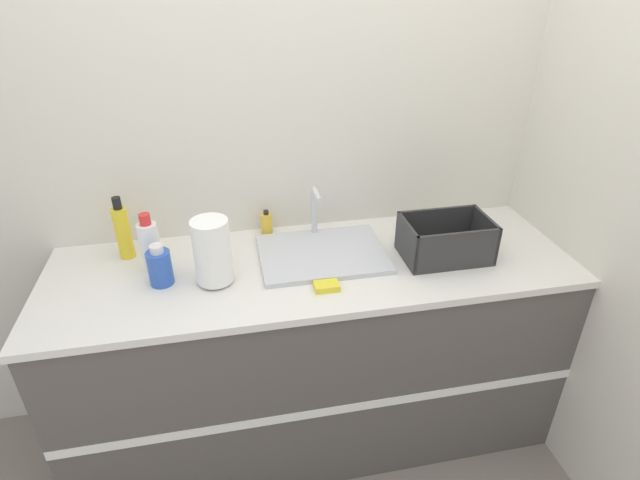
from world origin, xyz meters
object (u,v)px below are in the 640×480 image
(paper_towel_roll, at_px, (212,252))
(bottle_blue, at_px, (160,267))
(sink, at_px, (322,252))
(bottle_yellow, at_px, (123,231))
(dish_rack, at_px, (445,243))
(soap_dispenser, at_px, (267,224))
(bottle_white_spray, at_px, (150,245))

(paper_towel_roll, bearing_deg, bottle_blue, 171.07)
(sink, distance_m, bottle_yellow, 0.79)
(bottle_yellow, bearing_deg, bottle_blue, -56.13)
(bottle_blue, bearing_deg, dish_rack, -1.39)
(paper_towel_roll, bearing_deg, dish_rack, 0.24)
(sink, height_order, bottle_blue, sink)
(sink, distance_m, bottle_blue, 0.63)
(soap_dispenser, bearing_deg, bottle_yellow, -172.52)
(sink, relative_size, bottle_yellow, 1.93)
(bottle_blue, distance_m, soap_dispenser, 0.52)
(sink, bearing_deg, bottle_blue, -172.72)
(dish_rack, bearing_deg, sink, 167.54)
(sink, xyz_separation_m, bottle_blue, (-0.62, -0.08, 0.05))
(dish_rack, distance_m, bottle_white_spray, 1.15)
(bottle_white_spray, bearing_deg, bottle_blue, -70.22)
(paper_towel_roll, distance_m, soap_dispenser, 0.41)
(bottle_blue, height_order, soap_dispenser, bottle_blue)
(bottle_yellow, relative_size, bottle_blue, 1.62)
(bottle_white_spray, bearing_deg, dish_rack, -6.93)
(paper_towel_roll, distance_m, bottle_white_spray, 0.27)
(paper_towel_roll, distance_m, bottle_yellow, 0.43)
(bottle_white_spray, bearing_deg, bottle_yellow, 134.53)
(soap_dispenser, bearing_deg, bottle_blue, -144.65)
(sink, relative_size, bottle_white_spray, 2.15)
(bottle_yellow, bearing_deg, sink, -10.61)
(dish_rack, xyz_separation_m, bottle_white_spray, (-1.14, 0.14, 0.04))
(sink, distance_m, bottle_white_spray, 0.67)
(sink, distance_m, paper_towel_roll, 0.45)
(sink, bearing_deg, paper_towel_roll, -165.55)
(dish_rack, bearing_deg, bottle_yellow, 168.68)
(bottle_yellow, bearing_deg, bottle_white_spray, -45.47)
(sink, height_order, bottle_yellow, bottle_yellow)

